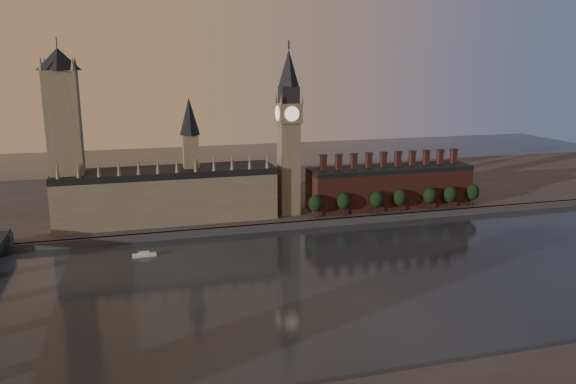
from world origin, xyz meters
TOP-DOWN VIEW (x-y plane):
  - ground at (0.00, 0.00)m, footprint 900.00×900.00m
  - north_bank at (0.00, 178.04)m, footprint 900.00×182.00m
  - palace_of_westminster at (-64.41, 114.91)m, footprint 130.00×30.30m
  - victoria_tower at (-120.00, 115.00)m, footprint 24.00×24.00m
  - big_ben at (10.00, 110.00)m, footprint 15.00×15.00m
  - chimney_block at (80.00, 110.00)m, footprint 110.00×25.00m
  - embankment_tree_0 at (22.79, 94.74)m, footprint 8.60×8.60m
  - embankment_tree_1 at (41.68, 95.35)m, footprint 8.60×8.60m
  - embankment_tree_2 at (63.45, 94.03)m, footprint 8.60×8.60m
  - embankment_tree_3 at (79.91, 94.52)m, footprint 8.60×8.60m
  - embankment_tree_4 at (101.12, 94.10)m, footprint 8.60×8.60m
  - embankment_tree_5 at (115.72, 93.54)m, footprint 8.60×8.60m
  - embankment_tree_6 at (134.03, 95.41)m, footprint 8.60×8.60m
  - river_boat at (-81.33, 63.43)m, footprint 12.21×3.85m

SIDE VIEW (x-z plane):
  - ground at x=0.00m, z-range 0.00..0.00m
  - river_boat at x=-81.33m, z-range -0.28..2.14m
  - north_bank at x=0.00m, z-range 0.00..4.00m
  - embankment_tree_0 at x=22.79m, z-range 6.03..20.91m
  - embankment_tree_1 at x=41.68m, z-range 6.03..20.91m
  - embankment_tree_2 at x=63.45m, z-range 6.03..20.91m
  - embankment_tree_3 at x=79.91m, z-range 6.03..20.91m
  - embankment_tree_4 at x=101.12m, z-range 6.03..20.91m
  - embankment_tree_5 at x=115.72m, z-range 6.03..20.91m
  - embankment_tree_6 at x=134.03m, z-range 6.03..20.91m
  - chimney_block at x=80.00m, z-range -0.68..36.32m
  - palace_of_westminster at x=-64.41m, z-range -15.37..58.63m
  - big_ben at x=10.00m, z-range 3.33..110.33m
  - victoria_tower at x=-120.00m, z-range 5.09..113.09m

